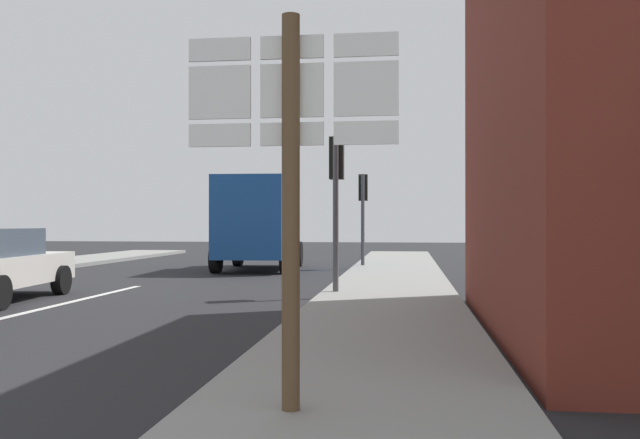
% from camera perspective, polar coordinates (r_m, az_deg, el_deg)
% --- Properties ---
extents(ground_plane, '(80.00, 80.00, 0.00)m').
position_cam_1_polar(ground_plane, '(15.60, -17.96, -6.09)').
color(ground_plane, '#232326').
extents(sidewalk_right, '(2.82, 44.00, 0.14)m').
position_cam_1_polar(sidewalk_right, '(12.13, 5.56, -7.44)').
color(sidewalk_right, gray).
rests_on(sidewalk_right, ground).
extents(delivery_truck, '(2.67, 5.09, 3.05)m').
position_cam_1_polar(delivery_truck, '(22.64, -5.20, -0.10)').
color(delivery_truck, '#19478C').
rests_on(delivery_truck, ground).
extents(route_sign_post, '(1.66, 0.14, 3.20)m').
position_cam_1_polar(route_sign_post, '(5.26, -2.45, 4.28)').
color(route_sign_post, brown).
rests_on(route_sign_post, ground).
extents(traffic_light_far_right, '(0.30, 0.49, 3.24)m').
position_cam_1_polar(traffic_light_far_right, '(23.12, 3.66, 1.74)').
color(traffic_light_far_right, '#47474C').
rests_on(traffic_light_far_right, ground).
extents(traffic_light_near_right, '(0.30, 0.49, 3.41)m').
position_cam_1_polar(traffic_light_near_right, '(14.36, 1.39, 3.49)').
color(traffic_light_near_right, '#47474C').
rests_on(traffic_light_near_right, ground).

